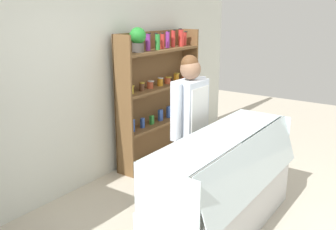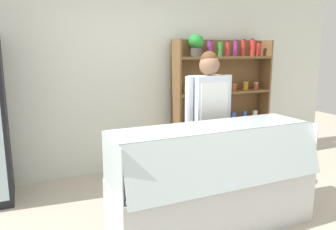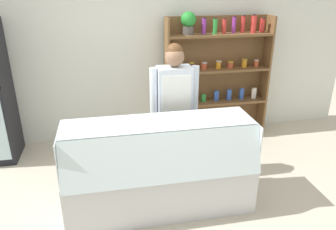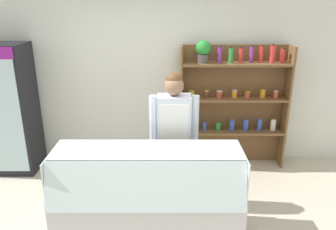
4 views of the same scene
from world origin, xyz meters
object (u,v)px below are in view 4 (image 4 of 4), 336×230
Objects in this scene: shop_clerk at (172,130)px; deli_display_case at (147,209)px; drinks_fridge at (8,110)px; shelving_unit at (230,98)px.

deli_display_case is at bearing -116.36° from shop_clerk.
drinks_fridge is 3.27m from shelving_unit.
deli_display_case is at bearing -124.51° from shelving_unit.
shelving_unit is at bearing 3.14° from drinks_fridge.
drinks_fridge is 2.56m from shop_clerk.
drinks_fridge is 0.96× the size of deli_display_case.
shelving_unit is at bearing 55.49° from deli_display_case.
shelving_unit is 1.43m from shop_clerk.
shop_clerk is (-0.88, -1.12, -0.07)m from shelving_unit.
shop_clerk is at bearing -21.54° from drinks_fridge.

